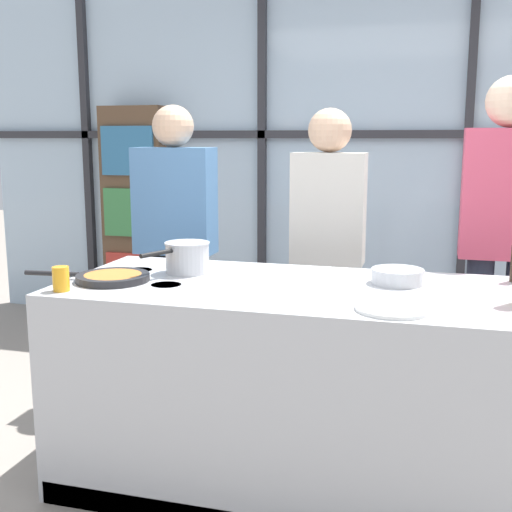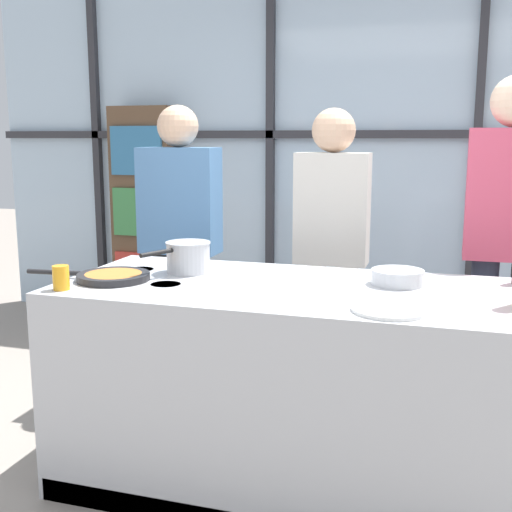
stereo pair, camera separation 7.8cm
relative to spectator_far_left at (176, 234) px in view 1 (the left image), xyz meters
name	(u,v)px [view 1 (the left image)]	position (x,y,z in m)	size (l,w,h in m)	color
ground_plane	(292,482)	(0.90, -0.86, -0.96)	(18.00, 18.00, 0.00)	gray
back_window_wall	(361,152)	(0.90, 1.52, 0.44)	(6.40, 0.10, 2.80)	silver
bookshelf	(134,215)	(-0.92, 1.34, -0.08)	(0.53, 0.19, 1.77)	brown
demo_island	(293,387)	(0.90, -0.86, -0.51)	(1.99, 0.89, 0.90)	#B7BABF
spectator_far_left	(176,234)	(0.00, 0.00, 0.00)	(0.46, 0.24, 1.70)	black
spectator_center_left	(328,239)	(0.90, 0.00, 0.01)	(0.39, 0.23, 1.67)	#47382D
spectator_center_right	(503,230)	(1.79, 0.00, 0.09)	(0.43, 0.25, 1.82)	#232838
frying_pan	(111,277)	(0.11, -0.99, -0.04)	(0.57, 0.32, 0.03)	#232326
saucepan	(187,257)	(0.36, -0.74, 0.02)	(0.22, 0.36, 0.14)	silver
white_plate	(393,309)	(1.32, -1.15, -0.05)	(0.28, 0.28, 0.01)	white
mixing_bowl	(398,276)	(1.31, -0.71, -0.02)	(0.22, 0.22, 0.06)	silver
juice_glass_near	(61,279)	(0.00, -1.21, -0.01)	(0.07, 0.07, 0.10)	orange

